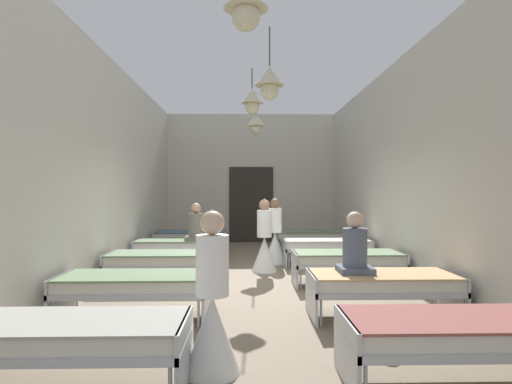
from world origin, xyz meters
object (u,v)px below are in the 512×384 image
bed_left_row_2 (163,260)px  patient_seated_secondary (355,250)px  bed_right_row_2 (347,259)px  bed_left_row_4 (191,236)px  bed_right_row_4 (313,236)px  nurse_near_aisle (275,240)px  bed_right_row_1 (382,283)px  nurse_far_aisle (264,246)px  bed_right_row_0 (455,333)px  patient_seated_primary (196,226)px  bed_right_row_3 (327,245)px  nurse_mid_aisle (212,314)px  bed_left_row_0 (73,336)px  bed_left_row_3 (180,246)px  bed_left_row_1 (134,285)px

bed_left_row_2 → patient_seated_secondary: bearing=-32.8°
bed_right_row_2 → bed_left_row_4: same height
bed_right_row_4 → nurse_near_aisle: bearing=-124.5°
patient_seated_secondary → bed_left_row_2: bearing=147.2°
bed_right_row_1 → bed_right_row_4: size_ratio=1.00×
nurse_far_aisle → patient_seated_secondary: 3.26m
bed_right_row_2 → patient_seated_secondary: bearing=-100.7°
bed_right_row_0 → patient_seated_primary: bearing=116.9°
bed_right_row_2 → bed_right_row_3: bearing=90.0°
nurse_mid_aisle → patient_seated_primary: size_ratio=1.86×
bed_left_row_2 → patient_seated_secondary: patient_seated_secondary is taller
bed_right_row_1 → bed_right_row_3: (0.00, 3.80, 0.00)m
bed_right_row_2 → patient_seated_primary: (-2.87, 1.87, 0.43)m
bed_right_row_0 → bed_left_row_0: bearing=180.0°
bed_left_row_0 → bed_right_row_2: same height
bed_right_row_0 → bed_left_row_3: (-3.22, 5.70, 0.00)m
bed_left_row_1 → patient_seated_primary: 3.81m
bed_left_row_3 → patient_seated_primary: patient_seated_primary is taller
bed_left_row_3 → nurse_mid_aisle: nurse_mid_aisle is taller
bed_left_row_1 → bed_right_row_2: (3.22, 1.90, 0.00)m
bed_right_row_0 → bed_left_row_2: same height
nurse_far_aisle → bed_right_row_3: bearing=-67.1°
bed_right_row_1 → bed_right_row_2: bearing=90.0°
bed_left_row_0 → bed_right_row_2: bearing=49.7°
bed_left_row_3 → bed_right_row_2: bearing=-30.5°
bed_left_row_2 → patient_seated_secondary: (2.87, -1.85, 0.43)m
bed_left_row_0 → patient_seated_secondary: size_ratio=2.37×
bed_left_row_1 → bed_right_row_1: same height
bed_left_row_4 → bed_right_row_4: size_ratio=1.00×
bed_left_row_1 → bed_left_row_0: bearing=-90.0°
bed_left_row_4 → patient_seated_secondary: patient_seated_secondary is taller
bed_right_row_2 → nurse_far_aisle: (-1.41, 1.21, 0.09)m
bed_left_row_4 → bed_left_row_2: bearing=-90.0°
bed_left_row_4 → bed_right_row_1: bearing=-60.5°
bed_left_row_2 → bed_left_row_3: bearing=90.0°
nurse_near_aisle → bed_left_row_1: bearing=142.7°
bed_left_row_1 → bed_right_row_3: size_ratio=1.00×
bed_right_row_0 → bed_left_row_1: 3.74m
bed_left_row_3 → patient_seated_secondary: patient_seated_secondary is taller
nurse_near_aisle → bed_right_row_3: bearing=-113.5°
bed_right_row_0 → nurse_mid_aisle: (-2.09, 0.27, 0.09)m
bed_right_row_1 → bed_right_row_2: same height
nurse_far_aisle → bed_right_row_1: bearing=-158.9°
bed_left_row_0 → nurse_far_aisle: 5.33m
bed_left_row_2 → nurse_mid_aisle: bearing=-72.1°
nurse_near_aisle → bed_left_row_0: bearing=150.6°
bed_right_row_2 → patient_seated_secondary: patient_seated_secondary is taller
bed_left_row_1 → nurse_near_aisle: 4.58m
bed_right_row_1 → patient_seated_primary: patient_seated_primary is taller
bed_right_row_2 → bed_right_row_4: (0.00, 3.80, 0.00)m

